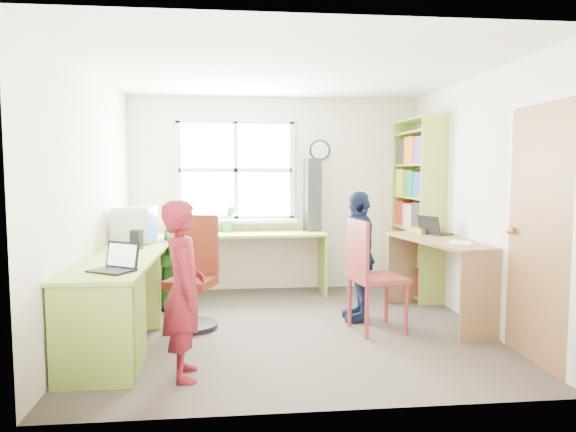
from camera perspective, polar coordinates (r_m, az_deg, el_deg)
The scene contains 19 objects.
room at distance 4.86m, azimuth 0.32°, elevation 1.81°, with size 3.64×3.44×2.44m.
l_desk at distance 4.63m, azimuth -15.76°, elevation -8.07°, with size 2.38×2.95×0.75m.
right_desk at distance 5.39m, azimuth 17.23°, elevation -4.79°, with size 0.88×1.51×0.82m.
bookshelf at distance 6.32m, azimuth 14.15°, elevation 0.44°, with size 0.30×1.02×2.10m.
swivel_chair at distance 5.02m, azimuth -10.38°, elevation -6.94°, with size 0.63×0.63×1.06m.
wooden_chair at distance 4.81m, azimuth 9.08°, elevation -6.09°, with size 0.53×0.53×1.05m.
crt_monitor at distance 5.50m, azimuth -16.63°, elevation -0.95°, with size 0.41×0.38×0.37m.
laptop_left at distance 4.03m, azimuth -18.55°, elevation -5.10°, with size 0.39×0.37×0.21m.
laptop_right at distance 5.65m, azimuth 15.83°, elevation -1.52°, with size 0.35×0.37×0.20m.
speaker_a at distance 5.04m, azimuth -16.47°, elevation -2.54°, with size 0.12×0.12×0.19m.
speaker_b at distance 5.67m, azimuth -15.78°, elevation -1.76°, with size 0.09×0.09×0.18m.
cd_tower at distance 6.33m, azimuth 2.72°, elevation 2.36°, with size 0.21×0.20×0.89m.
game_box at distance 5.81m, azimuth 15.04°, elevation -1.51°, with size 0.34×0.34×0.06m.
paper_a at distance 4.50m, azimuth -18.23°, elevation -4.67°, with size 0.28×0.33×0.00m.
paper_b at distance 5.09m, azimuth 18.61°, elevation -2.81°, with size 0.29×0.33×0.00m.
potted_plant at distance 6.24m, azimuth -6.63°, elevation -0.35°, with size 0.18×0.14×0.32m, color #327F43.
person_red at distance 3.78m, azimuth -11.50°, elevation -8.04°, with size 0.47×0.31×1.28m, color maroon.
person_green at distance 5.73m, azimuth -11.78°, elevation -4.30°, with size 0.56×0.43×1.14m, color #327F34.
person_navy at distance 5.17m, azimuth 7.88°, elevation -4.41°, with size 0.76×0.32×1.29m, color #142041.
Camera 1 is at (-0.52, -4.73, 1.49)m, focal length 32.00 mm.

